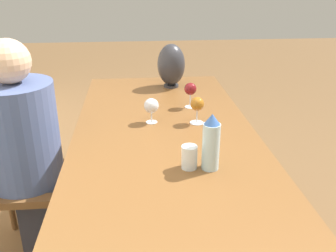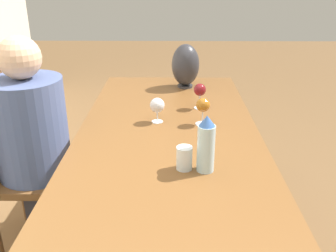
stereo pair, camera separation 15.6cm
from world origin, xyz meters
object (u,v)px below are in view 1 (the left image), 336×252
water_bottle (211,143)px  wine_glass_3 (190,90)px  water_tumbler (189,157)px  wine_glass_1 (197,105)px  chair_far (11,169)px  wine_glass_2 (151,106)px  vase (171,65)px  person_far (26,149)px

water_bottle → wine_glass_3: water_bottle is taller
water_tumbler → wine_glass_1: bearing=-12.9°
wine_glass_1 → chair_far: (0.02, 0.98, -0.33)m
wine_glass_1 → chair_far: 1.03m
wine_glass_2 → wine_glass_1: bearing=-97.2°
chair_far → wine_glass_3: bearing=-77.4°
water_bottle → vase: 1.12m
water_bottle → chair_far: chair_far is taller
wine_glass_3 → chair_far: (-0.22, 0.98, -0.34)m
water_tumbler → person_far: person_far is taller
person_far → water_tumbler: bearing=-121.6°
vase → wine_glass_3: (-0.41, -0.07, -0.04)m
water_bottle → wine_glass_2: size_ratio=1.79×
water_bottle → water_tumbler: water_bottle is taller
wine_glass_3 → water_bottle: bearing=178.2°
wine_glass_1 → wine_glass_3: (0.24, 0.00, 0.01)m
wine_glass_2 → wine_glass_3: size_ratio=0.90×
water_bottle → wine_glass_2: 0.54m
wine_glass_1 → wine_glass_2: bearing=82.8°
wine_glass_2 → water_tumbler: bearing=-165.6°
water_bottle → wine_glass_1: (0.47, -0.02, -0.01)m
wine_glass_3 → wine_glass_2: bearing=131.9°
water_tumbler → water_bottle: bearing=-97.3°
water_bottle → wine_glass_1: size_ratio=1.67×
water_tumbler → person_far: bearing=58.4°
chair_far → person_far: 0.15m
wine_glass_3 → person_far: bearing=103.9°
water_bottle → wine_glass_3: bearing=-1.8°
wine_glass_3 → vase: bearing=9.6°
person_far → vase: bearing=-52.4°
water_bottle → chair_far: bearing=62.9°
wine_glass_2 → person_far: bearing=90.9°
wine_glass_3 → person_far: 0.94m
water_bottle → vase: bearing=2.4°
water_bottle → wine_glass_2: water_bottle is taller
wine_glass_1 → person_far: (0.02, 0.88, -0.22)m
vase → wine_glass_1: size_ratio=2.05×
wine_glass_1 → chair_far: size_ratio=0.14×
vase → chair_far: bearing=124.5°
wine_glass_3 → water_tumbler: bearing=171.4°
water_tumbler → chair_far: chair_far is taller
water_bottle → chair_far: 1.13m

